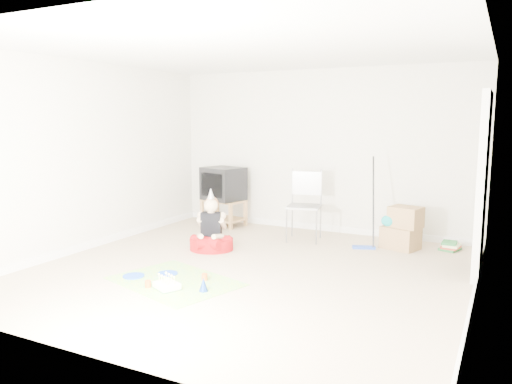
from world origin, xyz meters
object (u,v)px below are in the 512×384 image
at_px(tv_stand, 224,210).
at_px(seated_woman, 211,237).
at_px(cardboard_boxes, 402,229).
at_px(birthday_cake, 167,286).
at_px(crt_tv, 223,184).
at_px(folding_chair, 304,206).

bearing_deg(tv_stand, seated_woman, -65.45).
height_order(cardboard_boxes, birthday_cake, cardboard_boxes).
distance_m(tv_stand, crt_tv, 0.46).
bearing_deg(cardboard_boxes, folding_chair, -173.36).
height_order(crt_tv, birthday_cake, crt_tv).
distance_m(crt_tv, birthday_cake, 3.36).
relative_size(crt_tv, birthday_cake, 1.95).
bearing_deg(crt_tv, cardboard_boxes, 12.74).
bearing_deg(crt_tv, folding_chair, 3.62).
bearing_deg(folding_chair, seated_woman, -130.57).
bearing_deg(seated_woman, crt_tv, 114.55).
xyz_separation_m(crt_tv, folding_chair, (1.62, -0.38, -0.20)).
xyz_separation_m(cardboard_boxes, birthday_cake, (-1.91, -2.88, -0.25)).
distance_m(cardboard_boxes, birthday_cake, 3.46).
relative_size(folding_chair, seated_woman, 1.23).
xyz_separation_m(folding_chair, birthday_cake, (-0.50, -2.71, -0.48)).
height_order(folding_chair, seated_woman, folding_chair).
bearing_deg(folding_chair, tv_stand, 166.78).
distance_m(tv_stand, folding_chair, 1.68).
xyz_separation_m(tv_stand, folding_chair, (1.62, -0.38, 0.25)).
height_order(tv_stand, birthday_cake, tv_stand).
relative_size(cardboard_boxes, seated_woman, 0.69).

